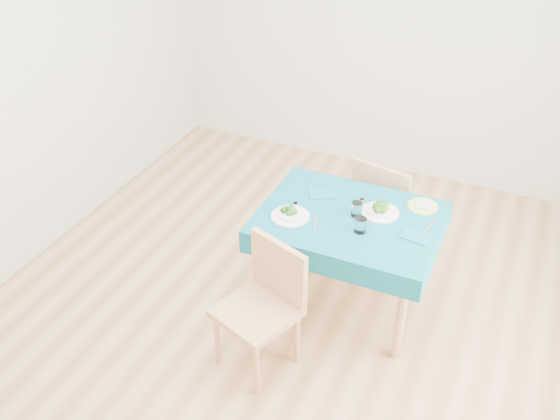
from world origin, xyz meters
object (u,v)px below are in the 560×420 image
at_px(bowl_far, 380,208).
at_px(side_plate, 423,206).
at_px(bowl_near, 291,212).
at_px(chair_far, 392,187).
at_px(table, 346,262).
at_px(chair_near, 256,298).

bearing_deg(bowl_far, side_plate, 38.34).
bearing_deg(side_plate, bowl_near, -148.20).
xyz_separation_m(chair_far, bowl_far, (0.07, -0.63, 0.22)).
bearing_deg(chair_far, side_plate, 137.81).
height_order(table, bowl_near, bowl_near).
distance_m(chair_near, bowl_far, 1.02).
bearing_deg(chair_far, bowl_far, 109.41).
distance_m(bowl_near, side_plate, 0.89).
height_order(table, chair_far, chair_far).
height_order(chair_near, chair_far, chair_far).
distance_m(chair_near, chair_far, 1.54).
height_order(table, chair_near, chair_near).
height_order(table, bowl_far, bowl_far).
relative_size(chair_near, side_plate, 5.37).
bearing_deg(bowl_near, bowl_far, 28.42).
height_order(chair_near, side_plate, chair_near).
distance_m(table, chair_far, 0.78).
relative_size(chair_near, chair_far, 0.94).
bearing_deg(table, bowl_near, -155.04).
xyz_separation_m(bowl_near, bowl_far, (0.52, 0.28, 0.00)).
bearing_deg(table, side_plate, 37.00).
distance_m(chair_far, bowl_near, 1.04).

